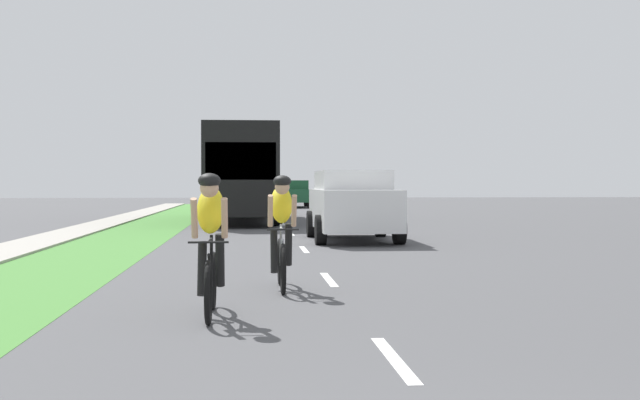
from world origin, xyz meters
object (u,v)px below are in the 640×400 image
Objects in this scene: suv_white at (353,204)px; pickup_dark_green at (292,194)px; cyclist_trailing at (282,231)px; bus_black at (242,170)px; cyclist_lead at (210,244)px.

suv_white is 0.92× the size of pickup_dark_green.
cyclist_trailing is at bearing -93.21° from pickup_dark_green.
bus_black is at bearing 104.82° from suv_white.
suv_white reaches higher than pickup_dark_green.
suv_white is at bearing -75.18° from bus_black.
cyclist_lead is 0.37× the size of suv_white.
bus_black reaches higher than pickup_dark_green.
pickup_dark_green is at bearing 85.75° from cyclist_lead.
bus_black is 2.27× the size of pickup_dark_green.
cyclist_lead is 0.15× the size of bus_black.
cyclist_lead is at bearing -94.25° from pickup_dark_green.
suv_white reaches higher than cyclist_lead.
suv_white is at bearing 75.37° from cyclist_lead.
cyclist_trailing is 38.27m from pickup_dark_green.
bus_black is 17.93m from pickup_dark_green.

